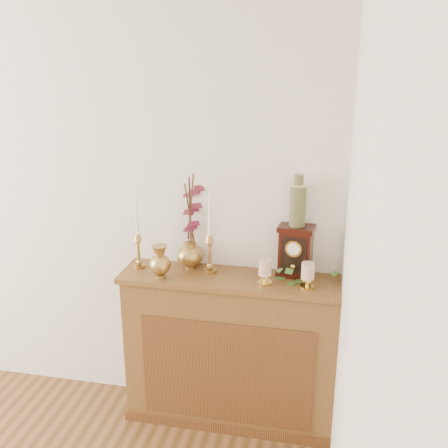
% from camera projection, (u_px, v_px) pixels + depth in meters
% --- Properties ---
extents(console_shelf, '(1.24, 0.34, 0.93)m').
position_uv_depth(console_shelf, '(231.00, 354.00, 3.05)').
color(console_shelf, brown).
rests_on(console_shelf, ground).
extents(candlestick_left, '(0.07, 0.07, 0.41)m').
position_uv_depth(candlestick_left, '(138.00, 245.00, 2.97)').
color(candlestick_left, '#B29247').
rests_on(candlestick_left, console_shelf).
extents(candlestick_center, '(0.08, 0.08, 0.46)m').
position_uv_depth(candlestick_center, '(210.00, 247.00, 2.90)').
color(candlestick_center, '#B29247').
rests_on(candlestick_center, console_shelf).
extents(bud_vase, '(0.12, 0.12, 0.19)m').
position_uv_depth(bud_vase, '(160.00, 262.00, 2.84)').
color(bud_vase, '#B29247').
rests_on(bud_vase, console_shelf).
extents(ginger_jar, '(0.23, 0.24, 0.56)m').
position_uv_depth(ginger_jar, '(193.00, 223.00, 2.97)').
color(ginger_jar, '#B29247').
rests_on(ginger_jar, console_shelf).
extents(pillar_candle_left, '(0.08, 0.08, 0.15)m').
position_uv_depth(pillar_candle_left, '(265.00, 270.00, 2.77)').
color(pillar_candle_left, '#E1BE4E').
rests_on(pillar_candle_left, console_shelf).
extents(pillar_candle_right, '(0.08, 0.08, 0.15)m').
position_uv_depth(pillar_candle_right, '(308.00, 274.00, 2.73)').
color(pillar_candle_right, '#E1BE4E').
rests_on(pillar_candle_right, console_shelf).
extents(ivy_garland, '(0.44, 0.20, 0.08)m').
position_uv_depth(ivy_garland, '(309.00, 278.00, 2.83)').
color(ivy_garland, '#356526').
rests_on(ivy_garland, console_shelf).
extents(mantel_clock, '(0.21, 0.16, 0.29)m').
position_uv_depth(mantel_clock, '(295.00, 251.00, 2.87)').
color(mantel_clock, black).
rests_on(mantel_clock, console_shelf).
extents(ceramic_vase, '(0.09, 0.09, 0.28)m').
position_uv_depth(ceramic_vase, '(298.00, 203.00, 2.78)').
color(ceramic_vase, '#193228').
rests_on(ceramic_vase, mantel_clock).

